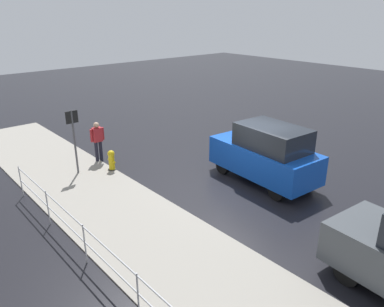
# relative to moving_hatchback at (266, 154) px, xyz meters

# --- Properties ---
(ground_plane) EXTENTS (60.00, 60.00, 0.00)m
(ground_plane) POSITION_rel_moving_hatchback_xyz_m (0.52, 0.88, -1.03)
(ground_plane) COLOR black
(kerb_strip) EXTENTS (24.00, 3.20, 0.04)m
(kerb_strip) POSITION_rel_moving_hatchback_xyz_m (0.52, 5.08, -1.01)
(kerb_strip) COLOR gray
(kerb_strip) RESTS_ON ground
(moving_hatchback) EXTENTS (4.01, 1.98, 2.06)m
(moving_hatchback) POSITION_rel_moving_hatchback_xyz_m (0.00, 0.00, 0.00)
(moving_hatchback) COLOR blue
(moving_hatchback) RESTS_ON ground
(fire_hydrant) EXTENTS (0.42, 0.31, 0.80)m
(fire_hydrant) POSITION_rel_moving_hatchback_xyz_m (4.33, 3.58, -0.63)
(fire_hydrant) COLOR gold
(fire_hydrant) RESTS_ON ground
(pedestrian) EXTENTS (0.26, 0.57, 1.62)m
(pedestrian) POSITION_rel_moving_hatchback_xyz_m (5.45, 3.51, -0.07)
(pedestrian) COLOR #B2262D
(pedestrian) RESTS_ON ground
(metal_railing) EXTENTS (9.04, 0.04, 1.05)m
(metal_railing) POSITION_rel_moving_hatchback_xyz_m (-0.12, 6.81, -0.30)
(metal_railing) COLOR #B7BABF
(metal_railing) RESTS_ON ground
(sign_post) EXTENTS (0.07, 0.44, 2.40)m
(sign_post) POSITION_rel_moving_hatchback_xyz_m (4.90, 4.67, 0.55)
(sign_post) COLOR #4C4C51
(sign_post) RESTS_ON ground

